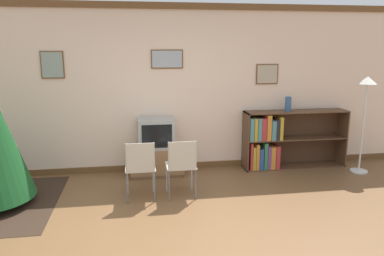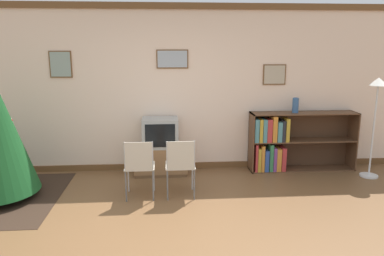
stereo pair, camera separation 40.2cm
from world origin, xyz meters
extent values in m
plane|color=brown|center=(0.00, 0.00, 0.00)|extent=(24.00, 24.00, 0.00)
cube|color=beige|center=(0.00, 2.46, 1.35)|extent=(8.94, 0.08, 2.70)
cube|color=brown|center=(0.00, 2.41, 2.65)|extent=(8.94, 0.03, 0.10)
cube|color=brown|center=(0.00, 2.41, 0.05)|extent=(8.94, 0.03, 0.10)
cube|color=brown|center=(-1.70, 2.41, 1.76)|extent=(0.34, 0.02, 0.42)
cube|color=gray|center=(-1.70, 2.40, 1.76)|extent=(0.31, 0.01, 0.38)
cube|color=brown|center=(0.05, 2.41, 1.83)|extent=(0.51, 0.02, 0.30)
cube|color=#9EA8B2|center=(0.05, 2.40, 1.83)|extent=(0.47, 0.01, 0.26)
cube|color=brown|center=(1.72, 2.41, 1.58)|extent=(0.38, 0.02, 0.33)
cube|color=tan|center=(1.72, 2.40, 1.58)|extent=(0.34, 0.01, 0.30)
sphere|color=red|center=(-2.17, 1.48, 1.05)|extent=(0.04, 0.04, 0.04)
cube|color=brown|center=(-0.16, 2.17, 0.03)|extent=(0.81, 0.43, 0.05)
cube|color=olive|center=(-0.16, 2.17, 0.25)|extent=(0.85, 0.45, 0.41)
cube|color=#9E9E99|center=(-0.16, 2.17, 0.69)|extent=(0.56, 0.43, 0.46)
cube|color=black|center=(-0.16, 1.95, 0.69)|extent=(0.46, 0.01, 0.36)
cube|color=#BCB29E|center=(-0.44, 1.26, 0.43)|extent=(0.40, 0.40, 0.02)
cube|color=#BCB29E|center=(-0.44, 1.07, 0.63)|extent=(0.35, 0.02, 0.38)
cylinder|color=#B2B2B2|center=(-0.62, 1.44, 0.21)|extent=(0.02, 0.02, 0.42)
cylinder|color=#B2B2B2|center=(-0.26, 1.44, 0.21)|extent=(0.02, 0.02, 0.42)
cylinder|color=#B2B2B2|center=(-0.62, 1.08, 0.21)|extent=(0.02, 0.02, 0.42)
cylinder|color=#B2B2B2|center=(-0.26, 1.08, 0.21)|extent=(0.02, 0.02, 0.42)
cylinder|color=#B2B2B2|center=(-0.62, 1.08, 0.41)|extent=(0.02, 0.02, 0.82)
cylinder|color=#B2B2B2|center=(-0.26, 1.08, 0.41)|extent=(0.02, 0.02, 0.82)
cube|color=#BCB29E|center=(0.11, 1.26, 0.43)|extent=(0.40, 0.40, 0.02)
cube|color=#BCB29E|center=(0.11, 1.07, 0.63)|extent=(0.35, 0.02, 0.38)
cylinder|color=#B2B2B2|center=(-0.07, 1.44, 0.21)|extent=(0.02, 0.02, 0.42)
cylinder|color=#B2B2B2|center=(0.29, 1.44, 0.21)|extent=(0.02, 0.02, 0.42)
cylinder|color=#B2B2B2|center=(-0.07, 1.08, 0.21)|extent=(0.02, 0.02, 0.42)
cylinder|color=#B2B2B2|center=(0.29, 1.08, 0.21)|extent=(0.02, 0.02, 0.42)
cylinder|color=#B2B2B2|center=(-0.07, 1.08, 0.41)|extent=(0.02, 0.02, 0.82)
cylinder|color=#B2B2B2|center=(0.29, 1.08, 0.41)|extent=(0.02, 0.02, 0.82)
cube|color=brown|center=(1.33, 2.22, 0.49)|extent=(0.02, 0.36, 0.97)
cube|color=brown|center=(3.06, 2.22, 0.49)|extent=(0.02, 0.36, 0.97)
cube|color=brown|center=(2.19, 2.22, 0.96)|extent=(1.76, 0.36, 0.02)
cube|color=brown|center=(2.19, 2.22, 0.01)|extent=(1.76, 0.36, 0.02)
cube|color=brown|center=(2.19, 2.22, 0.51)|extent=(1.72, 0.36, 0.02)
cube|color=#492F1E|center=(2.19, 2.40, 0.49)|extent=(1.76, 0.01, 0.97)
cube|color=#B73333|center=(1.39, 2.18, 0.25)|extent=(0.04, 0.25, 0.46)
cube|color=gold|center=(1.44, 2.16, 0.21)|extent=(0.05, 0.23, 0.39)
cube|color=orange|center=(1.50, 2.17, 0.23)|extent=(0.05, 0.25, 0.43)
cube|color=#2D4C93|center=(1.56, 2.20, 0.19)|extent=(0.07, 0.31, 0.35)
cube|color=#337547|center=(1.64, 2.16, 0.24)|extent=(0.06, 0.22, 0.45)
cube|color=#7A3D7F|center=(1.70, 2.16, 0.21)|extent=(0.05, 0.23, 0.39)
cube|color=orange|center=(1.77, 2.16, 0.21)|extent=(0.08, 0.22, 0.38)
cube|color=#B73333|center=(1.85, 2.19, 0.21)|extent=(0.07, 0.29, 0.39)
cube|color=teal|center=(1.38, 2.17, 0.70)|extent=(0.07, 0.24, 0.38)
cube|color=gold|center=(1.45, 2.15, 0.70)|extent=(0.05, 0.21, 0.38)
cube|color=teal|center=(1.51, 2.15, 0.70)|extent=(0.06, 0.21, 0.37)
cube|color=#B73333|center=(1.59, 2.15, 0.70)|extent=(0.08, 0.21, 0.37)
cube|color=orange|center=(1.67, 2.17, 0.73)|extent=(0.07, 0.23, 0.42)
cube|color=teal|center=(1.76, 2.17, 0.68)|extent=(0.07, 0.23, 0.33)
cube|color=#232328|center=(1.82, 2.20, 0.69)|extent=(0.05, 0.30, 0.35)
cube|color=gold|center=(1.88, 2.17, 0.71)|extent=(0.06, 0.24, 0.38)
cylinder|color=#335684|center=(2.04, 2.22, 1.09)|extent=(0.10, 0.10, 0.24)
torus|color=#335684|center=(2.04, 2.22, 1.21)|extent=(0.09, 0.09, 0.02)
cylinder|color=silver|center=(3.15, 1.79, 0.01)|extent=(0.28, 0.28, 0.03)
cylinder|color=silver|center=(3.15, 1.79, 0.74)|extent=(0.03, 0.03, 1.43)
cone|color=white|center=(3.15, 1.79, 1.51)|extent=(0.28, 0.28, 0.12)
camera|label=1|loc=(-0.50, -3.61, 2.04)|focal=35.00mm
camera|label=2|loc=(-0.10, -3.66, 2.04)|focal=35.00mm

